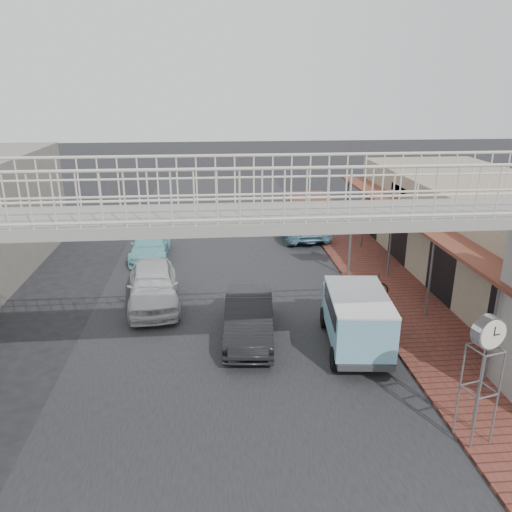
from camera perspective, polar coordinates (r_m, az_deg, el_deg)
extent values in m
plane|color=black|center=(16.44, -2.69, -9.56)|extent=(120.00, 120.00, 0.00)
cube|color=black|center=(16.44, -2.69, -9.55)|extent=(10.00, 60.00, 0.01)
cube|color=brown|center=(20.36, 15.56, -4.29)|extent=(3.00, 40.00, 0.10)
cube|color=gray|center=(22.52, 25.91, 1.98)|extent=(6.00, 18.00, 4.00)
cube|color=brown|center=(20.79, 18.41, 4.23)|extent=(1.80, 18.00, 0.12)
cube|color=silver|center=(23.99, 16.06, 7.32)|extent=(0.08, 2.60, 0.90)
cube|color=#B21914|center=(18.24, 23.17, 2.98)|extent=(0.08, 2.20, 0.80)
cube|color=gray|center=(10.80, -2.14, 4.32)|extent=(14.00, 2.00, 0.24)
cube|color=beige|center=(11.58, -2.44, 8.71)|extent=(14.00, 0.08, 1.10)
cube|color=beige|center=(9.72, -1.88, 6.73)|extent=(14.00, 0.08, 1.10)
imported|color=silver|center=(19.00, -11.69, -3.29)|extent=(2.31, 4.71, 1.55)
imported|color=black|center=(16.27, -0.82, -7.03)|extent=(1.86, 4.43, 1.43)
imported|color=#669DB1|center=(27.37, 5.01, 3.80)|extent=(2.72, 5.27, 1.42)
imported|color=#73C1C8|center=(24.32, -11.98, 1.24)|extent=(1.73, 4.21, 1.22)
cylinder|color=black|center=(17.25, 7.84, -6.98)|extent=(0.31, 0.72, 0.70)
cylinder|color=black|center=(17.51, 12.95, -6.91)|extent=(0.31, 0.72, 0.70)
cylinder|color=black|center=(14.90, 9.03, -11.52)|extent=(0.31, 0.72, 0.70)
cylinder|color=black|center=(15.19, 14.97, -11.32)|extent=(0.31, 0.72, 0.70)
cube|color=#76B6CD|center=(15.55, 11.54, -6.85)|extent=(2.03, 3.36, 1.35)
cube|color=#76B6CD|center=(17.29, 10.43, -4.88)|extent=(1.70, 1.06, 0.90)
cube|color=black|center=(15.39, 11.63, -5.61)|extent=(2.00, 2.76, 0.50)
cube|color=silver|center=(15.26, 11.71, -4.49)|extent=(2.05, 3.36, 0.06)
imported|color=black|center=(19.75, 12.45, -3.17)|extent=(1.82, 1.16, 0.90)
imported|color=black|center=(28.67, 6.79, 4.33)|extent=(1.94, 1.08, 1.12)
cylinder|color=#59595B|center=(12.64, 22.22, -13.97)|extent=(0.04, 0.04, 2.34)
cylinder|color=#59595B|center=(12.99, 24.12, -13.31)|extent=(0.04, 0.04, 2.34)
cylinder|color=#59595B|center=(12.32, 23.97, -15.17)|extent=(0.04, 0.04, 2.34)
cylinder|color=#59595B|center=(12.67, 25.87, -14.45)|extent=(0.04, 0.04, 2.34)
cylinder|color=silver|center=(11.91, 25.05, -7.87)|extent=(0.80, 0.45, 0.76)
cylinder|color=beige|center=(11.83, 25.52, -8.14)|extent=(0.65, 0.19, 0.67)
cylinder|color=beige|center=(12.00, 24.59, -7.61)|extent=(0.65, 0.19, 0.67)
cylinder|color=#59595B|center=(21.35, 10.68, 1.42)|extent=(0.10, 0.10, 2.85)
cube|color=black|center=(21.04, 10.87, 4.07)|extent=(1.18, 0.09, 0.88)
cone|color=black|center=(21.27, 13.06, 4.08)|extent=(0.61, 1.09, 1.08)
cube|color=white|center=(21.01, 10.76, 3.92)|extent=(0.79, 0.03, 0.59)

